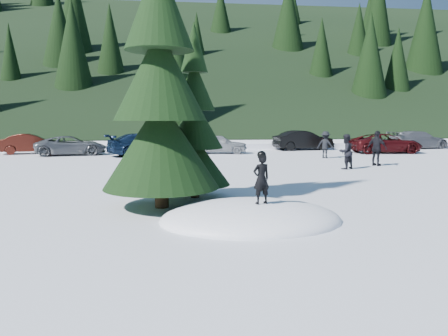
{
  "coord_description": "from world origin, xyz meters",
  "views": [
    {
      "loc": [
        -1.87,
        -10.31,
        2.54
      ],
      "look_at": [
        -0.47,
        1.66,
        1.1
      ],
      "focal_mm": 35.0,
      "sensor_mm": 36.0,
      "label": 1
    }
  ],
  "objects": [
    {
      "name": "car_1",
      "position": [
        -11.39,
        20.47,
        0.67
      ],
      "size": [
        4.28,
        2.41,
        1.34
      ],
      "primitive_type": "imported",
      "rotation": [
        0.0,
        0.0,
        1.83
      ],
      "color": "#3C120B",
      "rests_on": "ground"
    },
    {
      "name": "snow_mound",
      "position": [
        0.0,
        0.0,
        0.0
      ],
      "size": [
        4.48,
        3.52,
        0.96
      ],
      "primitive_type": "ellipsoid",
      "color": "white",
      "rests_on": "ground"
    },
    {
      "name": "car_5",
      "position": [
        7.81,
        21.4,
        0.73
      ],
      "size": [
        4.59,
        2.17,
        1.45
      ],
      "primitive_type": "imported",
      "rotation": [
        0.0,
        0.0,
        1.72
      ],
      "color": "black",
      "rests_on": "ground"
    },
    {
      "name": "car_7",
      "position": [
        17.22,
        21.78,
        0.69
      ],
      "size": [
        4.98,
        2.65,
        1.37
      ],
      "primitive_type": "imported",
      "rotation": [
        0.0,
        0.0,
        1.73
      ],
      "color": "#575A60",
      "rests_on": "ground"
    },
    {
      "name": "adult_2",
      "position": [
        7.27,
        15.06,
        0.81
      ],
      "size": [
        1.19,
        1.13,
        1.62
      ],
      "primitive_type": "imported",
      "rotation": [
        0.0,
        0.0,
        2.45
      ],
      "color": "black",
      "rests_on": "ground"
    },
    {
      "name": "car_6",
      "position": [
        12.66,
        18.11,
        0.67
      ],
      "size": [
        4.84,
        2.29,
        1.33
      ],
      "primitive_type": "imported",
      "rotation": [
        0.0,
        0.0,
        1.55
      ],
      "color": "#35090B",
      "rests_on": "ground"
    },
    {
      "name": "forest_hillside",
      "position": [
        0.0,
        54.0,
        12.5
      ],
      "size": [
        200.0,
        60.0,
        25.0
      ],
      "primitive_type": null,
      "color": "black",
      "rests_on": "ground"
    },
    {
      "name": "child_skier",
      "position": [
        0.18,
        -0.33,
        1.07
      ],
      "size": [
        0.5,
        0.41,
        1.18
      ],
      "primitive_type": "imported",
      "rotation": [
        0.0,
        0.0,
        3.47
      ],
      "color": "black",
      "rests_on": "snow_mound"
    },
    {
      "name": "ground",
      "position": [
        0.0,
        0.0,
        0.0
      ],
      "size": [
        200.0,
        200.0,
        0.0
      ],
      "primitive_type": "plane",
      "color": "white",
      "rests_on": "ground"
    },
    {
      "name": "adult_1",
      "position": [
        8.46,
        10.8,
        0.9
      ],
      "size": [
        0.97,
        1.11,
        1.8
      ],
      "primitive_type": "imported",
      "rotation": [
        0.0,
        0.0,
        2.2
      ],
      "color": "black",
      "rests_on": "ground"
    },
    {
      "name": "adult_0",
      "position": [
        6.34,
        9.68,
        0.84
      ],
      "size": [
        1.01,
        0.93,
        1.68
      ],
      "primitive_type": "imported",
      "rotation": [
        0.0,
        0.0,
        3.6
      ],
      "color": "black",
      "rests_on": "ground"
    },
    {
      "name": "car_3",
      "position": [
        -3.6,
        18.09,
        0.72
      ],
      "size": [
        5.33,
        3.77,
        1.43
      ],
      "primitive_type": "imported",
      "rotation": [
        0.0,
        0.0,
        1.97
      ],
      "color": "#0E1C33",
      "rests_on": "ground"
    },
    {
      "name": "spruce_tall",
      "position": [
        -2.2,
        1.8,
        3.32
      ],
      "size": [
        3.2,
        3.2,
        8.6
      ],
      "color": "black",
      "rests_on": "ground"
    },
    {
      "name": "spruce_short",
      "position": [
        -1.2,
        3.2,
        2.1
      ],
      "size": [
        2.2,
        2.2,
        5.37
      ],
      "color": "black",
      "rests_on": "ground"
    },
    {
      "name": "car_4",
      "position": [
        1.23,
        19.12,
        0.65
      ],
      "size": [
        4.01,
        2.03,
        1.31
      ],
      "primitive_type": "imported",
      "rotation": [
        0.0,
        0.0,
        1.44
      ],
      "color": "#909498",
      "rests_on": "ground"
    },
    {
      "name": "car_2",
      "position": [
        -8.45,
        18.98,
        0.62
      ],
      "size": [
        4.8,
        2.9,
        1.25
      ],
      "primitive_type": "imported",
      "rotation": [
        0.0,
        0.0,
        1.77
      ],
      "color": "#505458",
      "rests_on": "ground"
    }
  ]
}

